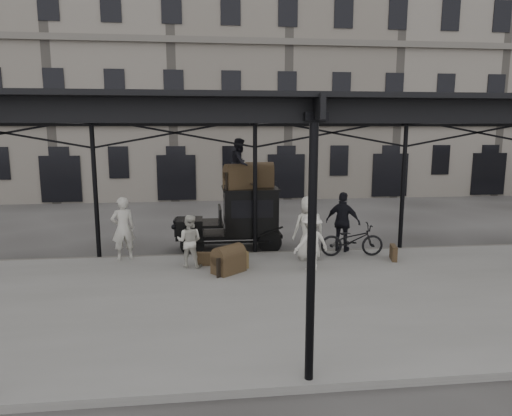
{
  "coord_description": "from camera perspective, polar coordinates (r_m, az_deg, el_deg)",
  "views": [
    {
      "loc": [
        -1.64,
        -12.52,
        4.18
      ],
      "look_at": [
        -0.02,
        1.6,
        1.7
      ],
      "focal_mm": 32.0,
      "sensor_mm": 36.0,
      "label": 1
    }
  ],
  "objects": [
    {
      "name": "porter_midleft",
      "position": [
        13.53,
        -8.34,
        -4.11
      ],
      "size": [
        0.88,
        0.76,
        1.55
      ],
      "primitive_type": "imported",
      "rotation": [
        0.0,
        0.0,
        2.89
      ],
      "color": "beige",
      "rests_on": "platform"
    },
    {
      "name": "taxi",
      "position": [
        15.84,
        -1.9,
        -0.94
      ],
      "size": [
        3.65,
        1.55,
        2.18
      ],
      "color": "black",
      "rests_on": "ground"
    },
    {
      "name": "bicycle",
      "position": [
        14.91,
        11.9,
        -3.91
      ],
      "size": [
        2.04,
        0.83,
        1.05
      ],
      "primitive_type": "imported",
      "rotation": [
        0.0,
        0.0,
        1.5
      ],
      "color": "black",
      "rests_on": "platform"
    },
    {
      "name": "platform",
      "position": [
        11.41,
        2.19,
        -11.19
      ],
      "size": [
        28.0,
        8.0,
        0.15
      ],
      "primitive_type": "cube",
      "color": "slate",
      "rests_on": "ground"
    },
    {
      "name": "porter_centre",
      "position": [
        14.19,
        6.61,
        -2.48
      ],
      "size": [
        1.06,
        0.77,
        2.01
      ],
      "primitive_type": "imported",
      "rotation": [
        0.0,
        0.0,
        3.29
      ],
      "color": "beige",
      "rests_on": "platform"
    },
    {
      "name": "canopy",
      "position": [
        10.93,
        2.12,
        12.09
      ],
      "size": [
        22.5,
        9.0,
        4.74
      ],
      "color": "black",
      "rests_on": "ground"
    },
    {
      "name": "building_frontage",
      "position": [
        30.69,
        -3.6,
        15.14
      ],
      "size": [
        64.0,
        8.0,
        14.0
      ],
      "primitive_type": "cube",
      "color": "slate",
      "rests_on": "ground"
    },
    {
      "name": "steamer_trunk_platform",
      "position": [
        13.01,
        -3.45,
        -6.65
      ],
      "size": [
        1.04,
        1.0,
        0.66
      ],
      "primitive_type": null,
      "rotation": [
        0.0,
        0.0,
        0.71
      ],
      "color": "#44361F",
      "rests_on": "platform"
    },
    {
      "name": "steamer_trunk_roof_near",
      "position": [
        15.39,
        -2.15,
        3.74
      ],
      "size": [
        1.09,
        0.86,
        0.7
      ],
      "primitive_type": null,
      "rotation": [
        0.0,
        0.0,
        0.32
      ],
      "color": "#44361F",
      "rests_on": "taxi"
    },
    {
      "name": "steamer_trunk_roof_far",
      "position": [
        15.91,
        0.42,
        3.97
      ],
      "size": [
        0.99,
        0.62,
        0.71
      ],
      "primitive_type": null,
      "rotation": [
        0.0,
        0.0,
        -0.03
      ],
      "color": "#44361F",
      "rests_on": "taxi"
    },
    {
      "name": "suitcase_flat",
      "position": [
        13.75,
        -6.23,
        -6.33
      ],
      "size": [
        0.62,
        0.24,
        0.4
      ],
      "primitive_type": "cube",
      "rotation": [
        0.0,
        0.0,
        -0.15
      ],
      "color": "#44361F",
      "rests_on": "platform"
    },
    {
      "name": "wicker_hamper",
      "position": [
        13.46,
        -2.44,
        -6.42
      ],
      "size": [
        0.7,
        0.59,
        0.5
      ],
      "primitive_type": "cube",
      "rotation": [
        0.0,
        0.0,
        0.26
      ],
      "color": "olive",
      "rests_on": "platform"
    },
    {
      "name": "porter_roof",
      "position": [
        15.5,
        -2.02,
        5.6
      ],
      "size": [
        0.88,
        0.99,
        1.68
      ],
      "primitive_type": "imported",
      "rotation": [
        0.0,
        0.0,
        1.22
      ],
      "color": "black",
      "rests_on": "taxi"
    },
    {
      "name": "ground",
      "position": [
        13.3,
        0.87,
        -8.42
      ],
      "size": [
        120.0,
        120.0,
        0.0
      ],
      "primitive_type": "plane",
      "color": "#383533",
      "rests_on": "ground"
    },
    {
      "name": "porter_official",
      "position": [
        15.32,
        10.81,
        -1.72
      ],
      "size": [
        1.23,
        1.06,
        1.98
      ],
      "primitive_type": "imported",
      "rotation": [
        0.0,
        0.0,
        2.53
      ],
      "color": "black",
      "rests_on": "platform"
    },
    {
      "name": "suitcase_upright",
      "position": [
        14.86,
        16.8,
        -5.37
      ],
      "size": [
        0.29,
        0.62,
        0.45
      ],
      "primitive_type": "cube",
      "rotation": [
        0.0,
        0.0,
        -0.25
      ],
      "color": "#44361F",
      "rests_on": "platform"
    },
    {
      "name": "porter_left",
      "position": [
        14.69,
        -16.28,
        -2.46
      ],
      "size": [
        0.83,
        0.68,
        1.97
      ],
      "primitive_type": "imported",
      "rotation": [
        0.0,
        0.0,
        3.47
      ],
      "color": "#BCB7AC",
      "rests_on": "platform"
    },
    {
      "name": "porter_right",
      "position": [
        13.15,
        6.93,
        -4.29
      ],
      "size": [
        1.19,
        0.87,
        1.64
      ],
      "primitive_type": "imported",
      "rotation": [
        0.0,
        0.0,
        3.41
      ],
      "color": "silver",
      "rests_on": "platform"
    }
  ]
}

